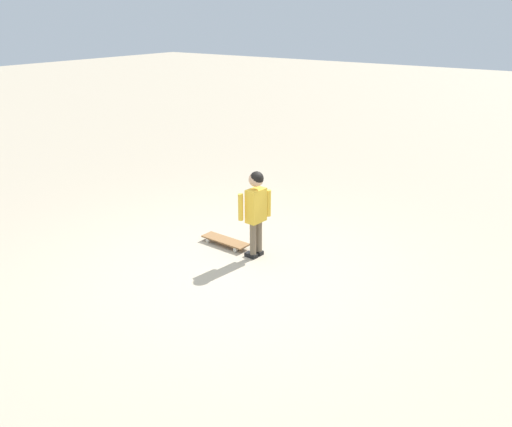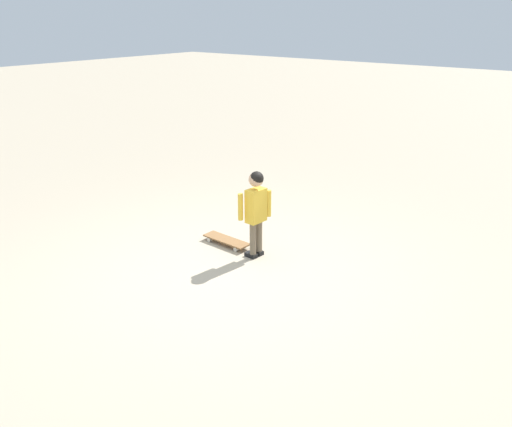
% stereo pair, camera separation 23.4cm
% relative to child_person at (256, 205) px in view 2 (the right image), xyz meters
% --- Properties ---
extents(ground_plane, '(50.00, 50.00, 0.00)m').
position_rel_child_person_xyz_m(ground_plane, '(-0.54, -0.04, -0.66)').
color(ground_plane, tan).
extents(child_person, '(0.36, 0.24, 1.06)m').
position_rel_child_person_xyz_m(child_person, '(0.00, 0.00, 0.00)').
color(child_person, brown).
rests_on(child_person, ground).
extents(skateboard, '(0.22, 0.66, 0.07)m').
position_rel_child_person_xyz_m(skateboard, '(0.04, 0.50, -0.60)').
color(skateboard, olive).
rests_on(skateboard, ground).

